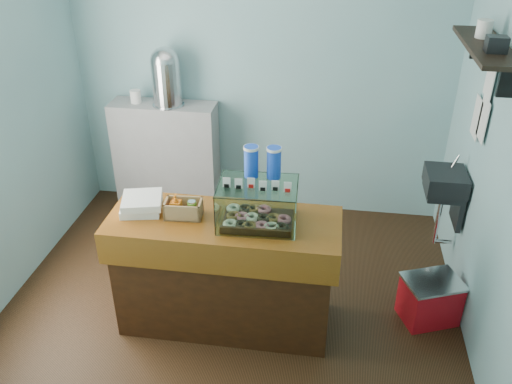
% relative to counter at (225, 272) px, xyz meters
% --- Properties ---
extents(ground, '(3.50, 3.50, 0.00)m').
position_rel_counter_xyz_m(ground, '(0.00, 0.25, -0.46)').
color(ground, black).
rests_on(ground, ground).
extents(room_shell, '(3.54, 3.04, 2.82)m').
position_rel_counter_xyz_m(room_shell, '(0.03, 0.26, 1.25)').
color(room_shell, '#79A7B0').
rests_on(room_shell, ground).
extents(counter, '(1.60, 0.60, 0.90)m').
position_rel_counter_xyz_m(counter, '(0.00, 0.00, 0.00)').
color(counter, '#3D1D0B').
rests_on(counter, ground).
extents(back_shelf, '(1.00, 0.32, 1.10)m').
position_rel_counter_xyz_m(back_shelf, '(-0.90, 1.57, 0.09)').
color(back_shelf, '#97979A').
rests_on(back_shelf, ground).
extents(display_case, '(0.54, 0.41, 0.51)m').
position_rel_counter_xyz_m(display_case, '(0.23, 0.03, 0.60)').
color(display_case, black).
rests_on(display_case, counter).
extents(condiment_crate, '(0.26, 0.17, 0.17)m').
position_rel_counter_xyz_m(condiment_crate, '(-0.28, 0.01, 0.50)').
color(condiment_crate, '#AC7E56').
rests_on(condiment_crate, counter).
extents(pastry_boxes, '(0.33, 0.33, 0.11)m').
position_rel_counter_xyz_m(pastry_boxes, '(-0.59, 0.04, 0.50)').
color(pastry_boxes, white).
rests_on(pastry_boxes, counter).
extents(coffee_urn, '(0.29, 0.29, 0.54)m').
position_rel_counter_xyz_m(coffee_urn, '(-0.83, 1.56, 0.93)').
color(coffee_urn, silver).
rests_on(coffee_urn, back_shelf).
extents(red_cooler, '(0.49, 0.44, 0.36)m').
position_rel_counter_xyz_m(red_cooler, '(1.50, 0.25, -0.28)').
color(red_cooler, red).
rests_on(red_cooler, ground).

